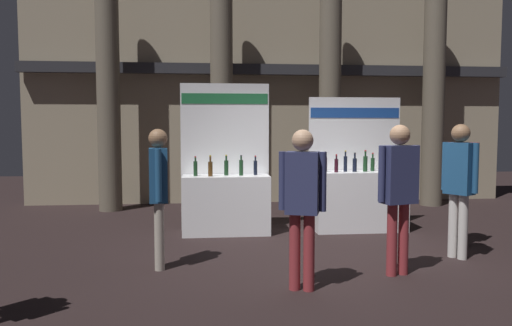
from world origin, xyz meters
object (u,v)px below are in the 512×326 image
exhibitor_booth_0 (226,197)px  exhibitor_booth_1 (359,195)px  visitor_0 (459,178)px  visitor_5 (159,186)px  visitor_1 (460,175)px  visitor_3 (302,195)px  visitor_4 (399,185)px

exhibitor_booth_0 → exhibitor_booth_1: 2.33m
visitor_0 → visitor_5: (-4.04, -0.10, -0.05)m
exhibitor_booth_0 → visitor_5: size_ratio=1.43×
visitor_1 → visitor_3: bearing=-123.1°
visitor_0 → visitor_4: 1.30m
visitor_0 → visitor_4: bearing=-90.6°
exhibitor_booth_1 → visitor_5: (-3.26, -2.06, 0.44)m
visitor_4 → visitor_0: bearing=-164.5°
exhibitor_booth_0 → exhibitor_booth_1: (2.33, 0.03, -0.01)m
exhibitor_booth_0 → visitor_5: (-0.93, -2.03, 0.44)m
exhibitor_booth_1 → visitor_0: bearing=-68.1°
exhibitor_booth_1 → visitor_0: exhibitor_booth_1 is taller
visitor_1 → visitor_4: 2.02m
exhibitor_booth_0 → visitor_1: (3.50, -1.24, 0.46)m
visitor_1 → visitor_3: 3.30m
visitor_1 → visitor_4: size_ratio=0.99×
visitor_1 → visitor_5: (-4.42, -0.79, -0.03)m
visitor_1 → visitor_5: bearing=-145.8°
exhibitor_booth_0 → visitor_5: bearing=-114.6°
exhibitor_booth_0 → visitor_0: bearing=-31.8°
exhibitor_booth_1 → visitor_3: size_ratio=1.31×
exhibitor_booth_0 → visitor_3: exhibitor_booth_0 is taller
exhibitor_booth_0 → visitor_1: size_ratio=1.40×
exhibitor_booth_1 → visitor_4: size_ratio=1.27×
exhibitor_booth_0 → visitor_3: size_ratio=1.44×
exhibitor_booth_1 → visitor_0: size_ratio=1.26×
visitor_0 → visitor_3: size_ratio=1.04×
visitor_0 → visitor_1: bearing=120.2°
exhibitor_booth_0 → visitor_3: (0.72, -3.03, 0.45)m
visitor_3 → exhibitor_booth_0: bearing=121.9°
exhibitor_booth_1 → visitor_0: 2.17m
visitor_1 → visitor_3: visitor_1 is taller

